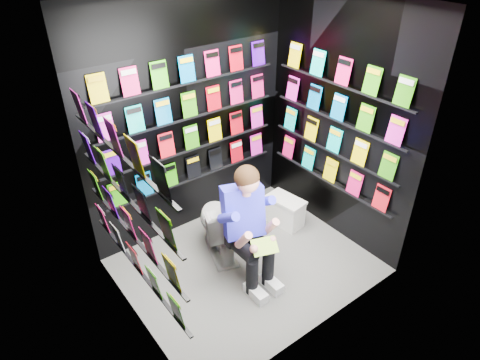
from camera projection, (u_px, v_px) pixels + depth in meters
floor at (246, 265)px, 4.51m from camera, size 2.40×2.40×0.00m
ceiling at (249, 3)px, 3.12m from camera, size 2.40×2.40×0.00m
wall_back at (189, 121)px, 4.49m from camera, size 2.40×0.04×2.60m
wall_front at (331, 211)px, 3.14m from camera, size 2.40×0.04×2.60m
wall_left at (121, 205)px, 3.20m from camera, size 0.04×2.00×2.60m
wall_right at (339, 124)px, 4.43m from camera, size 0.04×2.00×2.60m
comics_back at (190, 121)px, 4.47m from camera, size 2.10×0.06×1.37m
comics_left at (125, 203)px, 3.22m from camera, size 0.06×1.70×1.37m
comics_right at (337, 124)px, 4.41m from camera, size 0.06×1.70×1.37m
toilet at (220, 225)px, 4.50m from camera, size 0.65×0.85×0.73m
longbox at (285, 212)px, 5.04m from camera, size 0.30×0.46×0.32m
longbox_lid at (286, 200)px, 4.94m from camera, size 0.32×0.48×0.03m
reader at (242, 211)px, 4.03m from camera, size 0.74×0.89×1.39m
held_comic at (265, 246)px, 3.89m from camera, size 0.27×0.21×0.10m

